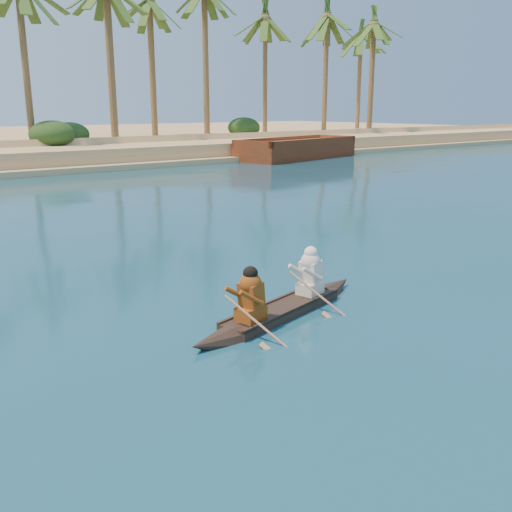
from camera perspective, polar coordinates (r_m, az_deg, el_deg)
canoe at (r=10.90m, az=2.63°, el=-4.60°), size 4.88×1.70×1.34m
barge_right at (r=45.17m, az=4.16°, el=10.54°), size 11.60×5.89×1.85m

